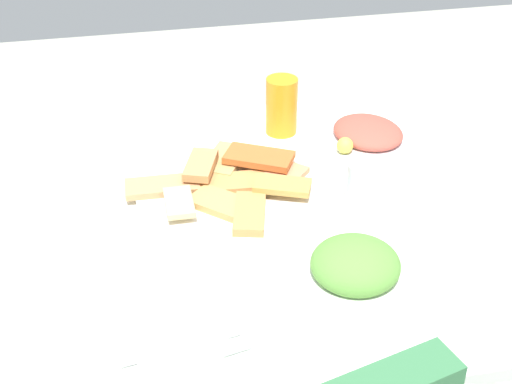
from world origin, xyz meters
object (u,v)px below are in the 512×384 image
(dining_table, at_px, (275,254))
(salad_plate_greens, at_px, (367,134))
(pide_platter, at_px, (228,188))
(fork, at_px, (180,345))
(paper_napkin, at_px, (182,357))
(spoon, at_px, (184,364))
(salad_plate_rice, at_px, (355,267))
(soda_can, at_px, (282,106))
(drinking_glass, at_px, (364,185))

(dining_table, bearing_deg, salad_plate_greens, -138.78)
(pide_platter, xyz_separation_m, fork, (0.13, 0.37, -0.01))
(paper_napkin, distance_m, fork, 0.02)
(dining_table, bearing_deg, paper_napkin, 56.52)
(paper_napkin, bearing_deg, fork, -90.00)
(dining_table, xyz_separation_m, spoon, (0.21, 0.33, 0.10))
(dining_table, distance_m, salad_plate_rice, 0.25)
(salad_plate_rice, xyz_separation_m, soda_can, (-0.00, -0.50, 0.04))
(salad_plate_greens, relative_size, spoon, 1.03)
(salad_plate_greens, relative_size, fork, 1.15)
(fork, relative_size, spoon, 0.89)
(drinking_glass, xyz_separation_m, fork, (0.36, 0.28, -0.04))
(dining_table, height_order, pide_platter, pide_platter)
(dining_table, relative_size, fork, 5.82)
(dining_table, distance_m, pide_platter, 0.15)
(salad_plate_greens, relative_size, drinking_glass, 2.22)
(pide_platter, distance_m, paper_napkin, 0.41)
(dining_table, xyz_separation_m, paper_napkin, (0.21, 0.31, 0.09))
(dining_table, bearing_deg, fork, 54.94)
(drinking_glass, bearing_deg, salad_plate_rice, 67.64)
(dining_table, height_order, salad_plate_greens, salad_plate_greens)
(pide_platter, bearing_deg, dining_table, 132.92)
(dining_table, distance_m, paper_napkin, 0.39)
(soda_can, bearing_deg, paper_napkin, 64.61)
(paper_napkin, xyz_separation_m, fork, (0.00, -0.02, 0.00))
(salad_plate_greens, relative_size, salad_plate_rice, 0.98)
(pide_platter, distance_m, salad_plate_rice, 0.32)
(salad_plate_greens, bearing_deg, spoon, 50.35)
(salad_plate_greens, distance_m, spoon, 0.71)
(drinking_glass, xyz_separation_m, spoon, (0.36, 0.32, -0.04))
(pide_platter, bearing_deg, spoon, 71.76)
(soda_can, distance_m, spoon, 0.69)
(salad_plate_rice, height_order, soda_can, soda_can)
(fork, bearing_deg, dining_table, -134.53)
(dining_table, relative_size, pide_platter, 2.86)
(drinking_glass, height_order, paper_napkin, drinking_glass)
(pide_platter, height_order, spoon, pide_platter)
(soda_can, relative_size, fork, 0.71)
(salad_plate_rice, height_order, paper_napkin, salad_plate_rice)
(drinking_glass, relative_size, spoon, 0.46)
(soda_can, bearing_deg, pide_platter, 54.69)
(pide_platter, distance_m, drinking_glass, 0.25)
(salad_plate_greens, height_order, drinking_glass, drinking_glass)
(pide_platter, height_order, fork, pide_platter)
(salad_plate_greens, height_order, salad_plate_rice, salad_plate_rice)
(drinking_glass, distance_m, fork, 0.46)
(pide_platter, xyz_separation_m, salad_plate_greens, (-0.32, -0.14, 0.00))
(salad_plate_greens, bearing_deg, pide_platter, 23.40)
(dining_table, distance_m, salad_plate_greens, 0.34)
(fork, bearing_deg, soda_can, -125.54)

